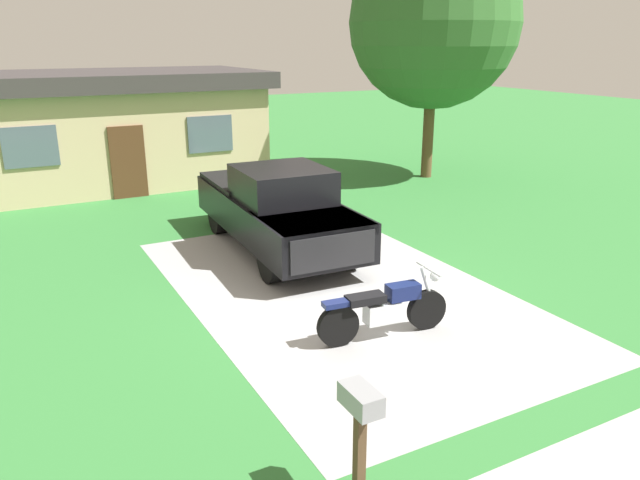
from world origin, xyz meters
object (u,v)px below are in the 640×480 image
mailbox (360,414)px  neighbor_house (110,126)px  motorcycle (385,309)px  shade_tree (434,23)px  pickup_truck (275,207)px

mailbox → neighbor_house: 16.40m
motorcycle → shade_tree: (7.89, 9.23, 4.48)m
motorcycle → mailbox: bearing=-127.9°
mailbox → neighbor_house: (0.62, 16.37, 0.81)m
motorcycle → shade_tree: size_ratio=0.29×
pickup_truck → mailbox: pickup_truck is taller
pickup_truck → motorcycle: bearing=-93.4°
mailbox → pickup_truck: bearing=71.8°
motorcycle → mailbox: size_ratio=1.75×
pickup_truck → mailbox: size_ratio=4.53×
pickup_truck → neighbor_house: 9.01m
pickup_truck → neighbor_house: bearing=102.1°
shade_tree → neighbor_house: shade_tree is taller
pickup_truck → shade_tree: (7.61, 4.48, 4.00)m
pickup_truck → shade_tree: size_ratio=0.74×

